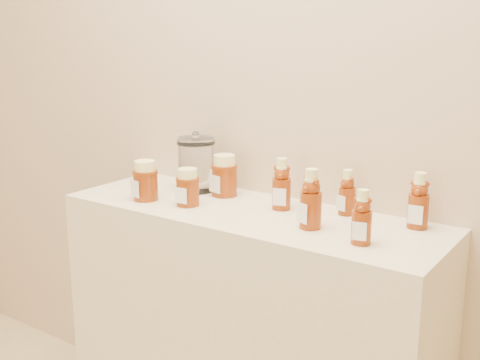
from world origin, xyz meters
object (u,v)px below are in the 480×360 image
Objects in this scene: bear_bottle_back_left at (282,181)px; glass_canister at (196,162)px; display_table at (248,345)px; honey_jar_left at (146,180)px; bear_bottle_front_left at (311,195)px.

glass_canister is at bearing 157.10° from bear_bottle_back_left.
bear_bottle_back_left is (0.07, 0.07, 0.54)m from display_table.
glass_canister reaches higher than bear_bottle_back_left.
honey_jar_left is at bearing -165.47° from display_table.
glass_canister is (-0.51, 0.14, 0.00)m from bear_bottle_front_left.
honey_jar_left is at bearing -154.15° from bear_bottle_front_left.
honey_jar_left is (-0.57, -0.05, -0.03)m from bear_bottle_front_left.
bear_bottle_front_left is 1.47× the size of honey_jar_left.
bear_bottle_front_left is at bearing -53.88° from bear_bottle_back_left.
bear_bottle_back_left is at bearing 166.17° from bear_bottle_front_left.
glass_canister is (0.06, 0.18, 0.04)m from honey_jar_left.
bear_bottle_back_left is 0.19m from bear_bottle_front_left.
bear_bottle_back_left is 0.35m from glass_canister.
glass_canister reaches higher than honey_jar_left.
display_table is 6.37× the size of bear_bottle_front_left.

